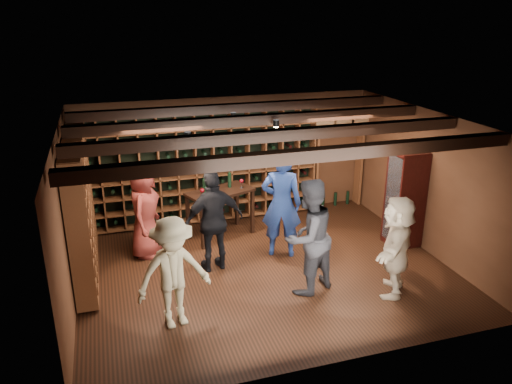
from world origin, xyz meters
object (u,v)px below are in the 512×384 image
object	(u,v)px
man_blue_shirt	(281,204)
guest_beige	(396,246)
guest_red_floral	(144,211)
guest_woman_black	(214,221)
man_grey_suit	(308,237)
guest_khaki	(173,273)
display_cabinet	(405,201)
tasting_table	(220,196)

from	to	relation	value
man_blue_shirt	guest_beige	xyz separation A→B (m)	(1.22, -1.70, -0.17)
guest_red_floral	guest_woman_black	size ratio (longest dim) A/B	0.97
guest_woman_black	guest_red_floral	bearing A→B (deg)	-47.80
man_grey_suit	guest_khaki	xyz separation A→B (m)	(-2.07, -0.30, -0.11)
display_cabinet	man_blue_shirt	world-z (taller)	man_blue_shirt
man_blue_shirt	guest_woman_black	world-z (taller)	man_blue_shirt
man_grey_suit	guest_khaki	distance (m)	2.09
guest_woman_black	tasting_table	size ratio (longest dim) A/B	1.26
display_cabinet	guest_red_floral	world-z (taller)	display_cabinet
guest_red_floral	man_blue_shirt	bearing A→B (deg)	-85.33
tasting_table	guest_woman_black	bearing A→B (deg)	-128.29
man_blue_shirt	man_grey_suit	world-z (taller)	man_blue_shirt
man_grey_suit	guest_beige	bearing A→B (deg)	137.17
man_blue_shirt	guest_khaki	distance (m)	2.62
display_cabinet	guest_woman_black	distance (m)	3.50
man_blue_shirt	man_grey_suit	bearing A→B (deg)	111.77
display_cabinet	man_grey_suit	xyz separation A→B (m)	(-2.30, -1.00, 0.05)
guest_woman_black	guest_beige	world-z (taller)	guest_woman_black
guest_beige	guest_khaki	bearing A→B (deg)	-55.72
display_cabinet	man_blue_shirt	size ratio (longest dim) A/B	0.92
display_cabinet	man_blue_shirt	distance (m)	2.29
display_cabinet	guest_woman_black	xyz separation A→B (m)	(-3.50, 0.09, 0.01)
guest_khaki	guest_beige	world-z (taller)	guest_khaki
display_cabinet	guest_khaki	size ratio (longest dim) A/B	1.10
man_blue_shirt	guest_red_floral	bearing A→B (deg)	6.42
man_grey_suit	tasting_table	world-z (taller)	man_grey_suit
man_blue_shirt	guest_khaki	xyz separation A→B (m)	(-2.10, -1.56, -0.16)
guest_woman_black	tasting_table	bearing A→B (deg)	-116.31
man_blue_shirt	guest_red_floral	world-z (taller)	man_blue_shirt
man_grey_suit	display_cabinet	bearing A→B (deg)	-179.88
man_grey_suit	man_blue_shirt	bearing A→B (deg)	-114.67
guest_red_floral	guest_khaki	bearing A→B (deg)	-154.26
guest_khaki	man_grey_suit	bearing A→B (deg)	-4.05
man_grey_suit	guest_red_floral	world-z (taller)	man_grey_suit
guest_red_floral	guest_khaki	xyz separation A→B (m)	(0.17, -2.24, -0.04)
display_cabinet	guest_woman_black	size ratio (longest dim) A/B	1.01
display_cabinet	man_grey_suit	world-z (taller)	man_grey_suit
guest_khaki	guest_beige	distance (m)	3.32
tasting_table	guest_khaki	bearing A→B (deg)	-136.39
man_grey_suit	guest_woman_black	distance (m)	1.62
display_cabinet	man_blue_shirt	xyz separation A→B (m)	(-2.28, 0.26, 0.10)
guest_red_floral	guest_beige	distance (m)	4.22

